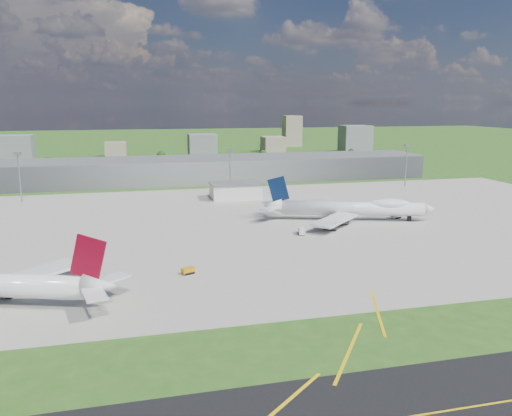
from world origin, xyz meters
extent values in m
plane|color=#2A5119|center=(0.00, 150.00, 0.00)|extent=(1400.00, 1400.00, 0.00)
cube|color=gray|center=(10.00, 40.00, 0.04)|extent=(360.00, 190.00, 0.08)
cube|color=slate|center=(0.00, 165.00, 7.50)|extent=(300.00, 42.00, 15.00)
cube|color=silver|center=(10.00, 100.00, 4.00)|extent=(26.00, 16.00, 8.00)
cylinder|color=gray|center=(-100.00, 115.00, 12.50)|extent=(0.70, 0.70, 25.00)
cube|color=gray|center=(-100.00, 115.00, 25.30)|extent=(3.50, 2.00, 1.20)
cylinder|color=gray|center=(10.00, 115.00, 12.50)|extent=(0.70, 0.70, 25.00)
cube|color=gray|center=(10.00, 115.00, 25.30)|extent=(3.50, 2.00, 1.20)
cylinder|color=gray|center=(120.00, 115.00, 12.50)|extent=(0.70, 0.70, 25.00)
cube|color=gray|center=(120.00, 115.00, 25.30)|extent=(3.50, 2.00, 1.20)
cone|color=silver|center=(-51.47, -37.22, 6.24)|extent=(9.37, 8.10, 5.94)
cube|color=silver|center=(-70.17, -16.28, 3.66)|extent=(25.11, 23.84, 0.89)
cube|color=maroon|center=(-53.82, -36.45, 13.37)|extent=(9.53, 3.53, 11.97)
cylinder|color=#38383D|center=(-73.61, -19.07, 1.78)|extent=(6.16, 4.70, 3.17)
cube|color=black|center=(-75.51, -24.70, 1.24)|extent=(1.87, 1.62, 2.48)
cylinder|color=silver|center=(49.49, 37.20, 5.45)|extent=(60.57, 24.00, 6.15)
cone|color=silver|center=(81.24, 27.41, 5.45)|extent=(6.55, 7.34, 6.15)
cone|color=silver|center=(16.32, 47.43, 6.25)|extent=(9.39, 8.21, 6.15)
cube|color=navy|center=(51.39, 36.61, 3.55)|extent=(48.93, 17.27, 1.29)
ellipsoid|color=silver|center=(64.77, 32.49, 7.30)|extent=(20.62, 11.67, 5.53)
cube|color=silver|center=(45.42, 54.21, 3.67)|extent=(14.86, 28.96, 0.89)
cube|color=silver|center=(36.55, 25.43, 3.67)|extent=(26.35, 25.36, 0.89)
cube|color=#08193D|center=(18.69, 46.70, 13.49)|extent=(9.59, 3.39, 11.98)
cylinder|color=#38383D|center=(47.20, 47.24, 1.79)|extent=(6.15, 4.64, 3.17)
cylinder|color=#38383D|center=(44.65, 58.41, 1.79)|extent=(6.15, 4.64, 3.17)
cylinder|color=#38383D|center=(41.94, 30.19, 1.79)|extent=(6.15, 4.64, 3.17)
cylinder|color=#38383D|center=(33.54, 22.40, 1.79)|extent=(6.15, 4.64, 3.17)
cube|color=black|center=(45.12, 43.21, 1.24)|extent=(1.87, 1.60, 2.48)
cube|color=black|center=(42.49, 34.69, 1.24)|extent=(1.87, 1.60, 2.48)
cube|color=black|center=(73.18, 29.89, 1.24)|extent=(1.87, 1.60, 2.48)
cube|color=orange|center=(-27.59, -16.32, 1.21)|extent=(4.44, 3.53, 1.56)
cube|color=black|center=(-27.59, -16.32, 0.43)|extent=(3.94, 3.42, 0.70)
cube|color=silver|center=(20.43, 19.70, 1.56)|extent=(3.15, 5.47, 2.26)
cube|color=black|center=(20.43, 19.70, 0.43)|extent=(3.12, 4.73, 0.70)
cube|color=silver|center=(70.55, 36.22, 1.53)|extent=(5.48, 4.14, 2.21)
cube|color=black|center=(70.55, 36.22, 0.43)|extent=(4.85, 3.95, 0.70)
cube|color=slate|center=(-140.00, 300.00, 12.00)|extent=(28.00, 22.00, 24.00)
cube|color=gray|center=(-60.00, 340.00, 7.00)|extent=(20.00, 18.00, 14.00)
cube|color=slate|center=(20.00, 310.00, 11.00)|extent=(26.00, 20.00, 22.00)
cube|color=gray|center=(100.00, 350.00, 8.00)|extent=(22.00, 24.00, 16.00)
cube|color=slate|center=(180.00, 320.00, 14.00)|extent=(30.00, 22.00, 28.00)
cube|color=gray|center=(140.00, 410.00, 18.00)|extent=(20.00, 18.00, 36.00)
cylinder|color=#382314|center=(-110.00, 265.00, 1.50)|extent=(0.70, 0.70, 3.00)
sphere|color=black|center=(-110.00, 265.00, 4.88)|extent=(6.75, 6.75, 6.75)
cylinder|color=#382314|center=(-20.00, 280.00, 1.80)|extent=(0.70, 0.70, 3.60)
sphere|color=black|center=(-20.00, 280.00, 5.85)|extent=(8.10, 8.10, 8.10)
cylinder|color=#382314|center=(70.00, 275.00, 1.70)|extent=(0.70, 0.70, 3.40)
sphere|color=black|center=(70.00, 275.00, 5.53)|extent=(7.65, 7.65, 7.65)
cylinder|color=#382314|center=(160.00, 285.00, 1.40)|extent=(0.70, 0.70, 2.80)
sphere|color=black|center=(160.00, 285.00, 4.55)|extent=(6.30, 6.30, 6.30)
camera|label=1|loc=(-41.15, -160.01, 50.50)|focal=35.00mm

